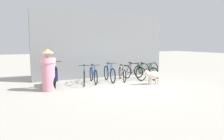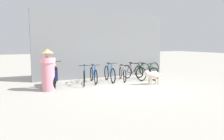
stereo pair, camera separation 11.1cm
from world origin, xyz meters
name	(u,v)px [view 2 (the right image)]	position (x,y,z in m)	size (l,w,h in m)	color
ground_plane	(133,88)	(0.00, 0.00, 0.00)	(60.00, 60.00, 0.00)	#B7B2A5
shop_wall_back	(103,45)	(0.00, 3.08, 1.69)	(7.26, 0.20, 3.38)	slate
bicycle_0	(84,76)	(-1.57, 1.58, 0.36)	(0.64, 1.61, 0.88)	black
bicycle_1	(94,75)	(-1.06, 1.79, 0.35)	(0.46, 1.67, 0.86)	black
bicycle_2	(110,74)	(-0.27, 1.74, 0.37)	(0.46, 1.72, 0.90)	black
bicycle_3	(122,74)	(0.41, 1.70, 0.33)	(0.61, 1.62, 0.79)	black
bicycle_4	(134,72)	(1.03, 1.69, 0.36)	(0.52, 1.65, 0.88)	black
bicycle_5	(146,72)	(1.68, 1.56, 0.34)	(0.51, 1.64, 0.83)	black
motorcycle	(54,76)	(-2.87, 1.58, 0.44)	(0.62, 1.86, 1.10)	black
stray_dog	(152,75)	(1.06, 0.18, 0.43)	(1.09, 0.32, 0.65)	beige
person_in_robes	(48,70)	(-3.23, 0.87, 0.81)	(0.80, 0.80, 1.60)	pink
spare_tire_left	(154,68)	(3.11, 2.83, 0.34)	(0.68, 0.07, 0.68)	black
spare_tire_right	(144,69)	(2.42, 2.83, 0.33)	(0.66, 0.17, 0.66)	black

